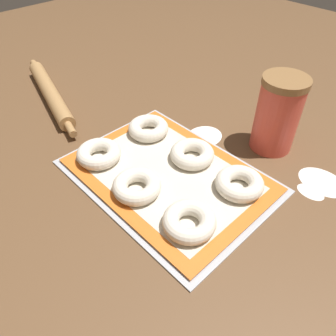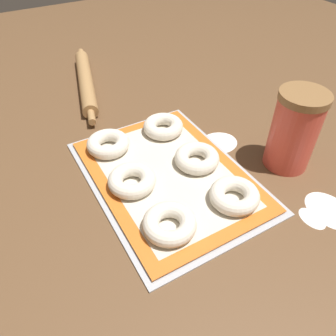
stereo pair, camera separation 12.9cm
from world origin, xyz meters
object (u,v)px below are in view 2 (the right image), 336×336
flour_canister (294,131)px  bagel_front_center (132,180)px  bagel_back_right (234,196)px  rolling_pin (86,81)px  bagel_front_left (108,144)px  bagel_back_center (197,158)px  baking_tray (168,176)px  bagel_front_right (169,224)px  bagel_back_left (163,126)px

flour_canister → bagel_front_center: bearing=-105.8°
bagel_back_right → rolling_pin: (-0.63, -0.09, -0.01)m
rolling_pin → bagel_front_left: bearing=-10.4°
bagel_front_left → bagel_back_center: size_ratio=1.00×
baking_tray → bagel_front_right: 0.16m
bagel_front_center → bagel_back_right: same height
bagel_back_right → rolling_pin: same height
bagel_back_left → bagel_back_right: bearing=1.4°
bagel_front_center → bagel_back_right: 0.22m
bagel_back_left → bagel_back_center: 0.15m
bagel_front_left → flour_canister: flour_canister is taller
bagel_back_right → bagel_back_center: bearing=-179.6°
bagel_front_right → bagel_back_left: bearing=152.9°
bagel_front_left → rolling_pin: (-0.34, 0.06, -0.01)m
bagel_front_right → flour_canister: (-0.04, 0.34, 0.07)m
baking_tray → bagel_front_center: size_ratio=4.38×
rolling_pin → bagel_back_right: bearing=8.5°
bagel_front_right → bagel_back_right: (0.00, 0.15, 0.00)m
baking_tray → bagel_front_left: size_ratio=4.38×
bagel_front_left → bagel_back_left: 0.15m
bagel_front_right → bagel_back_center: same height
bagel_front_right → flour_canister: bearing=96.9°
bagel_back_right → rolling_pin: size_ratio=0.22×
bagel_back_right → rolling_pin: 0.64m
baking_tray → bagel_front_center: (-0.00, -0.09, 0.02)m
bagel_front_right → bagel_back_right: size_ratio=1.00×
bagel_front_center → bagel_back_center: 0.16m
flour_canister → bagel_front_left: bearing=-124.9°
bagel_front_left → flour_canister: 0.43m
bagel_back_center → bagel_back_left: bearing=-177.8°
bagel_front_center → rolling_pin: 0.49m
bagel_front_center → bagel_front_right: size_ratio=1.00×
bagel_back_right → flour_canister: flour_canister is taller
bagel_back_right → bagel_front_right: bearing=-91.4°
bagel_back_center → bagel_back_right: 0.13m
bagel_front_right → rolling_pin: (-0.62, 0.06, -0.01)m
bagel_front_right → bagel_back_center: 0.20m
bagel_front_left → baking_tray: bearing=29.1°
flour_canister → bagel_back_center: bearing=-115.5°
bagel_front_left → bagel_back_right: size_ratio=1.00×
bagel_back_right → rolling_pin: bearing=-171.5°
flour_canister → bagel_back_left: bearing=-140.6°
bagel_back_center → flour_canister: size_ratio=0.55×
bagel_front_right → bagel_back_center: size_ratio=1.00×
baking_tray → bagel_front_right: bagel_front_right is taller
bagel_front_right → rolling_pin: size_ratio=0.22×
bagel_front_right → bagel_back_right: same height
bagel_back_left → bagel_back_right: (0.28, 0.01, 0.00)m
baking_tray → bagel_back_right: bearing=28.4°
baking_tray → flour_canister: bearing=70.3°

